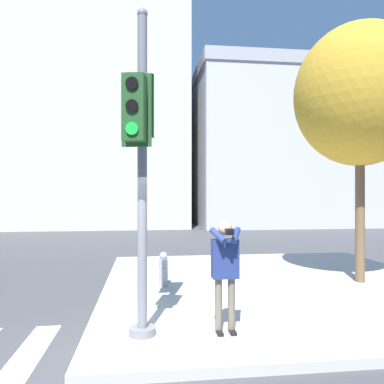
# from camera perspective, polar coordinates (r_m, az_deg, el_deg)

# --- Properties ---
(ground_plane) EXTENTS (160.00, 160.00, 0.00)m
(ground_plane) POSITION_cam_1_polar(r_m,az_deg,el_deg) (5.48, -12.02, -24.57)
(ground_plane) COLOR #424244
(sidewalk_corner) EXTENTS (8.00, 8.00, 0.15)m
(sidewalk_corner) POSITION_cam_1_polar(r_m,az_deg,el_deg) (9.27, 12.86, -13.78)
(sidewalk_corner) COLOR #BCB7AD
(sidewalk_corner) RESTS_ON ground_plane
(traffic_signal_pole) EXTENTS (0.48, 1.30, 4.87)m
(traffic_signal_pole) POSITION_cam_1_polar(r_m,az_deg,el_deg) (5.66, -7.98, 7.29)
(traffic_signal_pole) COLOR slate
(traffic_signal_pole) RESTS_ON sidewalk_corner
(person_photographer) EXTENTS (0.50, 0.53, 1.69)m
(person_photographer) POSITION_cam_1_polar(r_m,az_deg,el_deg) (5.79, 5.08, -11.07)
(person_photographer) COLOR black
(person_photographer) RESTS_ON sidewalk_corner
(street_tree) EXTENTS (3.07, 3.07, 6.13)m
(street_tree) POSITION_cam_1_polar(r_m,az_deg,el_deg) (10.01, 24.21, 13.25)
(street_tree) COLOR brown
(street_tree) RESTS_ON sidewalk_corner
(fire_hydrant) EXTENTS (0.20, 0.26, 0.78)m
(fire_hydrant) POSITION_cam_1_polar(r_m,az_deg,el_deg) (8.68, -4.37, -11.63)
(fire_hydrant) COLOR #99999E
(fire_hydrant) RESTS_ON sidewalk_corner
(building_left) EXTENTS (15.26, 10.90, 22.60)m
(building_left) POSITION_cam_1_polar(r_m,az_deg,el_deg) (29.75, -16.72, 17.63)
(building_left) COLOR beige
(building_left) RESTS_ON ground_plane
(building_right) EXTENTS (17.68, 13.28, 11.00)m
(building_right) POSITION_cam_1_polar(r_m,az_deg,el_deg) (31.17, 16.34, 5.90)
(building_right) COLOR #BCBCC1
(building_right) RESTS_ON ground_plane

